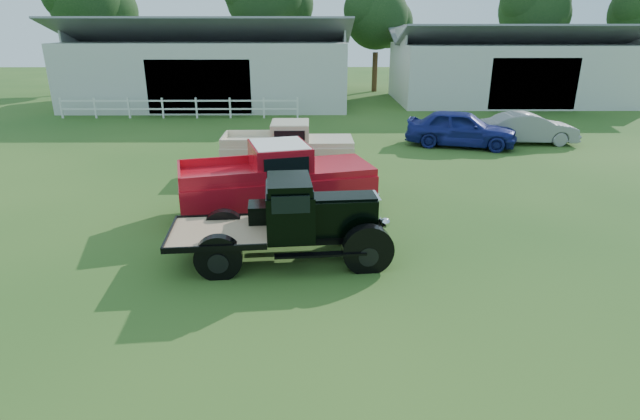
{
  "coord_description": "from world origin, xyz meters",
  "views": [
    {
      "loc": [
        0.12,
        -9.9,
        5.14
      ],
      "look_at": [
        0.2,
        1.2,
        1.05
      ],
      "focal_mm": 28.0,
      "sensor_mm": 36.0,
      "label": 1
    }
  ],
  "objects_px": {
    "misc_car_blue": "(461,128)",
    "misc_car_grey": "(529,128)",
    "vintage_flatbed": "(286,220)",
    "white_pickup": "(288,147)",
    "red_pickup": "(276,178)"
  },
  "relations": [
    {
      "from": "red_pickup",
      "to": "misc_car_blue",
      "type": "bearing_deg",
      "value": 32.88
    },
    {
      "from": "misc_car_grey",
      "to": "red_pickup",
      "type": "bearing_deg",
      "value": 132.63
    },
    {
      "from": "white_pickup",
      "to": "misc_car_blue",
      "type": "height_order",
      "value": "white_pickup"
    },
    {
      "from": "misc_car_blue",
      "to": "misc_car_grey",
      "type": "relative_size",
      "value": 1.14
    },
    {
      "from": "red_pickup",
      "to": "misc_car_blue",
      "type": "distance_m",
      "value": 11.51
    },
    {
      "from": "vintage_flatbed",
      "to": "red_pickup",
      "type": "bearing_deg",
      "value": 92.67
    },
    {
      "from": "vintage_flatbed",
      "to": "misc_car_grey",
      "type": "distance_m",
      "value": 16.24
    },
    {
      "from": "red_pickup",
      "to": "white_pickup",
      "type": "xyz_separation_m",
      "value": [
        0.09,
        4.42,
        -0.12
      ]
    },
    {
      "from": "white_pickup",
      "to": "vintage_flatbed",
      "type": "bearing_deg",
      "value": -88.33
    },
    {
      "from": "red_pickup",
      "to": "white_pickup",
      "type": "distance_m",
      "value": 4.42
    },
    {
      "from": "vintage_flatbed",
      "to": "white_pickup",
      "type": "height_order",
      "value": "vintage_flatbed"
    },
    {
      "from": "misc_car_grey",
      "to": "white_pickup",
      "type": "bearing_deg",
      "value": 116.35
    },
    {
      "from": "red_pickup",
      "to": "white_pickup",
      "type": "bearing_deg",
      "value": 73.55
    },
    {
      "from": "misc_car_blue",
      "to": "white_pickup",
      "type": "bearing_deg",
      "value": 135.89
    },
    {
      "from": "red_pickup",
      "to": "white_pickup",
      "type": "height_order",
      "value": "red_pickup"
    }
  ]
}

